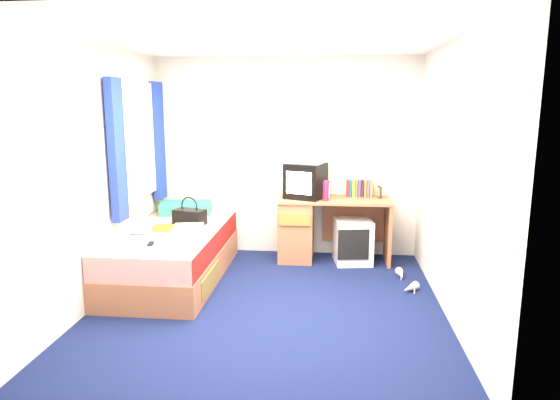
# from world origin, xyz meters

# --- Properties ---
(ground) EXTENTS (3.40, 3.40, 0.00)m
(ground) POSITION_xyz_m (0.00, 0.00, 0.00)
(ground) COLOR #0C1438
(ground) RESTS_ON ground
(room_shell) EXTENTS (3.40, 3.40, 3.40)m
(room_shell) POSITION_xyz_m (0.00, 0.00, 1.45)
(room_shell) COLOR white
(room_shell) RESTS_ON ground
(bed) EXTENTS (1.01, 2.00, 0.54)m
(bed) POSITION_xyz_m (-1.10, 0.59, 0.27)
(bed) COLOR #AC6A47
(bed) RESTS_ON ground
(pillow) EXTENTS (0.67, 0.50, 0.13)m
(pillow) POSITION_xyz_m (-1.19, 1.39, 0.61)
(pillow) COLOR teal
(pillow) RESTS_ON bed
(desk) EXTENTS (1.30, 0.55, 0.75)m
(desk) POSITION_xyz_m (0.33, 1.44, 0.41)
(desk) COLOR #AC6A47
(desk) RESTS_ON ground
(storage_cube) EXTENTS (0.47, 0.47, 0.52)m
(storage_cube) POSITION_xyz_m (0.83, 1.35, 0.26)
(storage_cube) COLOR white
(storage_cube) RESTS_ON ground
(crt_tv) EXTENTS (0.52, 0.51, 0.41)m
(crt_tv) POSITION_xyz_m (0.26, 1.44, 0.96)
(crt_tv) COLOR black
(crt_tv) RESTS_ON desk
(vcr) EXTENTS (0.46, 0.38, 0.08)m
(vcr) POSITION_xyz_m (0.26, 1.44, 1.20)
(vcr) COLOR #B7B7B9
(vcr) RESTS_ON crt_tv
(book_row) EXTENTS (0.31, 0.13, 0.20)m
(book_row) POSITION_xyz_m (0.89, 1.60, 0.85)
(book_row) COLOR maroon
(book_row) RESTS_ON desk
(picture_frame) EXTENTS (0.04, 0.12, 0.14)m
(picture_frame) POSITION_xyz_m (1.13, 1.53, 0.82)
(picture_frame) COLOR #312210
(picture_frame) RESTS_ON desk
(pink_water_bottle) EXTENTS (0.07, 0.07, 0.21)m
(pink_water_bottle) POSITION_xyz_m (0.50, 1.29, 0.86)
(pink_water_bottle) COLOR #DE1F4C
(pink_water_bottle) RESTS_ON desk
(aerosol_can) EXTENTS (0.06, 0.06, 0.17)m
(aerosol_can) POSITION_xyz_m (0.52, 1.49, 0.84)
(aerosol_can) COLOR white
(aerosol_can) RESTS_ON desk
(handbag) EXTENTS (0.37, 0.27, 0.31)m
(handbag) POSITION_xyz_m (-0.98, 0.85, 0.63)
(handbag) COLOR black
(handbag) RESTS_ON bed
(towel) EXTENTS (0.34, 0.30, 0.10)m
(towel) POSITION_xyz_m (-0.87, 0.42, 0.59)
(towel) COLOR silver
(towel) RESTS_ON bed
(magazine) EXTENTS (0.23, 0.29, 0.01)m
(magazine) POSITION_xyz_m (-1.22, 0.64, 0.55)
(magazine) COLOR yellow
(magazine) RESTS_ON bed
(water_bottle) EXTENTS (0.21, 0.11, 0.07)m
(water_bottle) POSITION_xyz_m (-1.36, 0.40, 0.58)
(water_bottle) COLOR white
(water_bottle) RESTS_ON bed
(colour_swatch_fan) EXTENTS (0.23, 0.08, 0.01)m
(colour_swatch_fan) POSITION_xyz_m (-1.05, -0.06, 0.55)
(colour_swatch_fan) COLOR yellow
(colour_swatch_fan) RESTS_ON bed
(remote_control) EXTENTS (0.08, 0.17, 0.02)m
(remote_control) POSITION_xyz_m (-1.12, 0.01, 0.55)
(remote_control) COLOR black
(remote_control) RESTS_ON bed
(window_assembly) EXTENTS (0.11, 1.42, 1.40)m
(window_assembly) POSITION_xyz_m (-1.55, 0.90, 1.42)
(window_assembly) COLOR silver
(window_assembly) RESTS_ON room_shell
(white_heels) EXTENTS (0.21, 0.63, 0.09)m
(white_heels) POSITION_xyz_m (1.35, 0.67, 0.04)
(white_heels) COLOR silver
(white_heels) RESTS_ON ground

